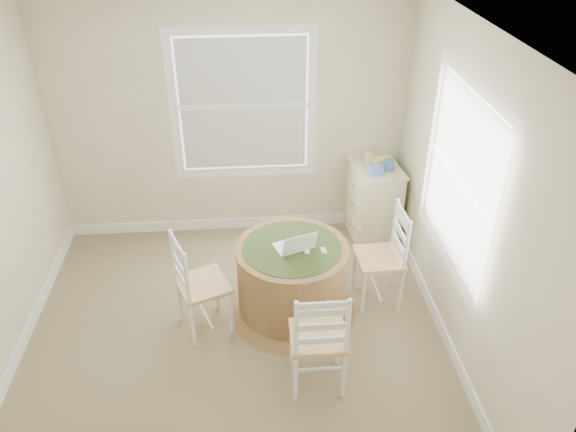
{
  "coord_description": "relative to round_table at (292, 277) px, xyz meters",
  "views": [
    {
      "loc": [
        0.16,
        -3.55,
        3.48
      ],
      "look_at": [
        0.49,
        0.45,
        0.96
      ],
      "focal_mm": 35.0,
      "sensor_mm": 36.0,
      "label": 1
    }
  ],
  "objects": [
    {
      "name": "room",
      "position": [
        -0.35,
        -0.19,
        0.91
      ],
      "size": [
        3.64,
        3.64,
        2.64
      ],
      "color": "#887A56",
      "rests_on": "ground"
    },
    {
      "name": "round_table",
      "position": [
        0.0,
        0.0,
        0.0
      ],
      "size": [
        1.17,
        1.17,
        0.71
      ],
      "rotation": [
        0.0,
        0.0,
        0.11
      ],
      "color": "olive",
      "rests_on": "ground"
    },
    {
      "name": "chair_left",
      "position": [
        -0.77,
        -0.15,
        0.09
      ],
      "size": [
        0.53,
        0.54,
        0.95
      ],
      "primitive_type": null,
      "rotation": [
        0.0,
        0.0,
        1.95
      ],
      "color": "white",
      "rests_on": "ground"
    },
    {
      "name": "chair_near",
      "position": [
        0.12,
        -0.84,
        0.09
      ],
      "size": [
        0.42,
        0.4,
        0.95
      ],
      "primitive_type": null,
      "rotation": [
        0.0,
        0.0,
        3.14
      ],
      "color": "white",
      "rests_on": "ground"
    },
    {
      "name": "chair_right",
      "position": [
        0.8,
        0.1,
        0.09
      ],
      "size": [
        0.42,
        0.43,
        0.95
      ],
      "primitive_type": null,
      "rotation": [
        0.0,
        0.0,
        -1.53
      ],
      "color": "white",
      "rests_on": "ground"
    },
    {
      "name": "laptop",
      "position": [
        0.02,
        -0.01,
        0.35
      ],
      "size": [
        0.38,
        0.36,
        0.22
      ],
      "rotation": [
        0.0,
        0.0,
        3.51
      ],
      "color": "white",
      "rests_on": "round_table"
    },
    {
      "name": "mouse",
      "position": [
        0.12,
        -0.07,
        0.32
      ],
      "size": [
        0.06,
        0.09,
        0.03
      ],
      "primitive_type": "ellipsoid",
      "rotation": [
        0.0,
        0.0,
        0.11
      ],
      "color": "white",
      "rests_on": "round_table"
    },
    {
      "name": "phone",
      "position": [
        0.26,
        -0.07,
        0.32
      ],
      "size": [
        0.05,
        0.09,
        0.02
      ],
      "primitive_type": "cube",
      "rotation": [
        0.0,
        0.0,
        0.11
      ],
      "color": "#B7BABF",
      "rests_on": "round_table"
    },
    {
      "name": "keys",
      "position": [
        0.17,
        0.04,
        0.32
      ],
      "size": [
        0.06,
        0.06,
        0.02
      ],
      "primitive_type": "cube",
      "rotation": [
        0.0,
        0.0,
        0.11
      ],
      "color": "black",
      "rests_on": "round_table"
    },
    {
      "name": "corner_chest",
      "position": [
        0.97,
        1.16,
        0.04
      ],
      "size": [
        0.55,
        0.68,
        0.85
      ],
      "rotation": [
        0.0,
        0.0,
        0.11
      ],
      "color": "beige",
      "rests_on": "ground"
    },
    {
      "name": "tissue_box",
      "position": [
        0.92,
        0.99,
        0.51
      ],
      "size": [
        0.13,
        0.13,
        0.1
      ],
      "primitive_type": "cube",
      "rotation": [
        0.0,
        0.0,
        0.11
      ],
      "color": "#607DDB",
      "rests_on": "corner_chest"
    },
    {
      "name": "box_yellow",
      "position": [
        1.01,
        1.22,
        0.49
      ],
      "size": [
        0.16,
        0.12,
        0.06
      ],
      "primitive_type": "cube",
      "rotation": [
        0.0,
        0.0,
        0.11
      ],
      "color": "#DBE450",
      "rests_on": "corner_chest"
    },
    {
      "name": "box_blue",
      "position": [
        1.09,
        1.05,
        0.52
      ],
      "size": [
        0.09,
        0.09,
        0.12
      ],
      "primitive_type": "cube",
      "rotation": [
        0.0,
        0.0,
        0.11
      ],
      "color": "teal",
      "rests_on": "corner_chest"
    },
    {
      "name": "cup_cream",
      "position": [
        0.9,
        1.29,
        0.51
      ],
      "size": [
        0.07,
        0.07,
        0.09
      ],
      "primitive_type": "cylinder",
      "color": "beige",
      "rests_on": "corner_chest"
    }
  ]
}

